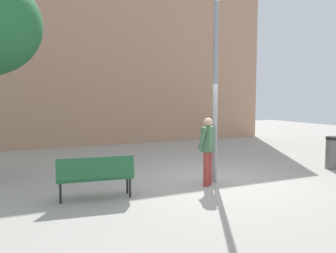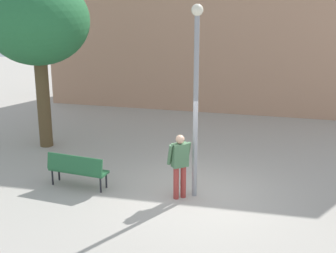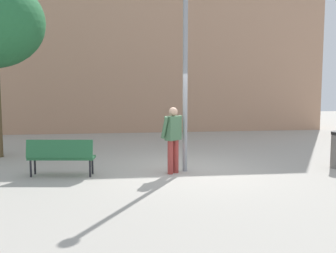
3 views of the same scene
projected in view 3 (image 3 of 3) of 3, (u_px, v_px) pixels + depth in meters
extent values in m
plane|color=#A8A399|center=(186.00, 171.00, 10.93)|extent=(36.00, 36.00, 0.00)
cube|color=tan|center=(154.00, 34.00, 19.06)|extent=(15.23, 2.00, 8.72)
cylinder|color=gray|center=(185.00, 83.00, 10.62)|extent=(0.12, 0.12, 4.52)
cylinder|color=#9E3833|center=(170.00, 157.00, 10.51)|extent=(0.14, 0.14, 0.85)
cylinder|color=#9E3833|center=(176.00, 156.00, 10.65)|extent=(0.14, 0.14, 0.85)
cube|color=#47704C|center=(173.00, 128.00, 10.49)|extent=(0.45, 0.42, 0.60)
sphere|color=tan|center=(173.00, 112.00, 10.45)|extent=(0.22, 0.22, 0.22)
cylinder|color=#47704C|center=(165.00, 128.00, 10.35)|extent=(0.21, 0.24, 0.55)
cylinder|color=#47704C|center=(179.00, 126.00, 10.70)|extent=(0.21, 0.24, 0.55)
cube|color=#236038|center=(62.00, 158.00, 10.33)|extent=(1.64, 0.64, 0.06)
cube|color=#236038|center=(59.00, 149.00, 10.11)|extent=(1.60, 0.33, 0.44)
cylinder|color=black|center=(35.00, 166.00, 10.51)|extent=(0.05, 0.05, 0.42)
cylinder|color=black|center=(92.00, 166.00, 10.51)|extent=(0.05, 0.05, 0.42)
cylinder|color=black|center=(31.00, 169.00, 10.20)|extent=(0.05, 0.05, 0.42)
cylinder|color=black|center=(90.00, 169.00, 10.19)|extent=(0.05, 0.05, 0.42)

